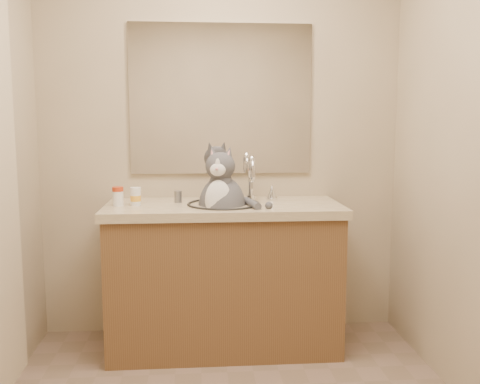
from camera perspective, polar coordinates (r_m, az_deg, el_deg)
name	(u,v)px	position (r m, az deg, el deg)	size (l,w,h in m)	color
room	(235,153)	(2.06, -0.49, 4.17)	(2.22, 2.52, 2.42)	#826959
vanity	(224,273)	(3.14, -1.73, -8.62)	(1.34, 0.59, 1.12)	brown
mirror	(221,99)	(3.29, -2.04, 9.85)	(1.10, 0.02, 0.90)	white
cat	(222,202)	(3.02, -1.94, -1.10)	(0.37, 0.38, 0.54)	#4E4E53
pill_bottle_redcap	(118,196)	(3.05, -12.89, -0.45)	(0.07, 0.07, 0.11)	white
pill_bottle_orange	(136,197)	(3.05, -11.08, -0.51)	(0.06, 0.06, 0.10)	white
grey_canister	(178,197)	(3.11, -6.61, -0.51)	(0.06, 0.06, 0.07)	slate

